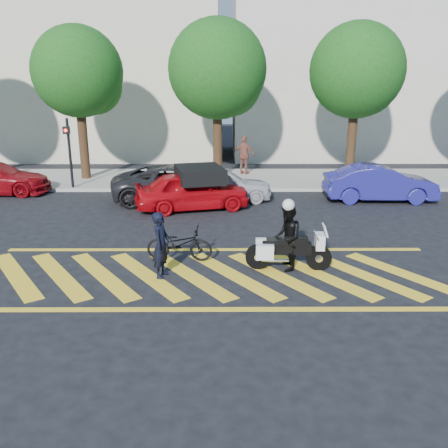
{
  "coord_description": "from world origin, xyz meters",
  "views": [
    {
      "loc": [
        0.22,
        -11.12,
        4.69
      ],
      "look_at": [
        0.27,
        1.01,
        1.05
      ],
      "focal_mm": 38.0,
      "sensor_mm": 36.0,
      "label": 1
    }
  ],
  "objects_px": {
    "bicycle": "(179,244)",
    "police_motorcycle": "(287,250)",
    "officer_bike": "(161,245)",
    "parked_right": "(380,183)",
    "officer_moto": "(287,238)",
    "red_convertible": "(192,191)",
    "parked_mid_right": "(222,185)",
    "parked_mid_left": "(178,184)"
  },
  "relations": [
    {
      "from": "police_motorcycle",
      "to": "parked_mid_left",
      "type": "distance_m",
      "value": 8.19
    },
    {
      "from": "parked_right",
      "to": "bicycle",
      "type": "bearing_deg",
      "value": 132.86
    },
    {
      "from": "parked_right",
      "to": "red_convertible",
      "type": "bearing_deg",
      "value": 101.1
    },
    {
      "from": "red_convertible",
      "to": "parked_mid_left",
      "type": "relative_size",
      "value": 0.82
    },
    {
      "from": "officer_moto",
      "to": "red_convertible",
      "type": "xyz_separation_m",
      "value": [
        -2.81,
        6.09,
        -0.13
      ]
    },
    {
      "from": "officer_bike",
      "to": "police_motorcycle",
      "type": "bearing_deg",
      "value": -69.27
    },
    {
      "from": "parked_mid_right",
      "to": "bicycle",
      "type": "bearing_deg",
      "value": 164.33
    },
    {
      "from": "officer_moto",
      "to": "parked_right",
      "type": "bearing_deg",
      "value": 150.22
    },
    {
      "from": "bicycle",
      "to": "police_motorcycle",
      "type": "bearing_deg",
      "value": -97.87
    },
    {
      "from": "parked_mid_left",
      "to": "parked_mid_right",
      "type": "bearing_deg",
      "value": -96.04
    },
    {
      "from": "red_convertible",
      "to": "parked_mid_left",
      "type": "distance_m",
      "value": 1.47
    },
    {
      "from": "police_motorcycle",
      "to": "officer_moto",
      "type": "distance_m",
      "value": 0.34
    },
    {
      "from": "officer_moto",
      "to": "parked_mid_left",
      "type": "distance_m",
      "value": 8.18
    },
    {
      "from": "bicycle",
      "to": "red_convertible",
      "type": "height_order",
      "value": "red_convertible"
    },
    {
      "from": "parked_mid_left",
      "to": "parked_right",
      "type": "xyz_separation_m",
      "value": [
        8.25,
        0.0,
        0.0
      ]
    },
    {
      "from": "police_motorcycle",
      "to": "parked_mid_left",
      "type": "relative_size",
      "value": 0.42
    },
    {
      "from": "officer_moto",
      "to": "parked_mid_left",
      "type": "xyz_separation_m",
      "value": [
        -3.48,
        7.41,
        -0.14
      ]
    },
    {
      "from": "officer_bike",
      "to": "bicycle",
      "type": "relative_size",
      "value": 0.93
    },
    {
      "from": "bicycle",
      "to": "officer_moto",
      "type": "bearing_deg",
      "value": -97.97
    },
    {
      "from": "officer_bike",
      "to": "parked_mid_left",
      "type": "distance_m",
      "value": 7.88
    },
    {
      "from": "parked_mid_right",
      "to": "officer_bike",
      "type": "bearing_deg",
      "value": 163.26
    },
    {
      "from": "bicycle",
      "to": "officer_bike",
      "type": "bearing_deg",
      "value": 168.3
    },
    {
      "from": "police_motorcycle",
      "to": "parked_right",
      "type": "bearing_deg",
      "value": 60.3
    },
    {
      "from": "parked_mid_right",
      "to": "officer_moto",
      "type": "bearing_deg",
      "value": -173.2
    },
    {
      "from": "bicycle",
      "to": "red_convertible",
      "type": "xyz_separation_m",
      "value": [
        0.02,
        5.43,
        0.26
      ]
    },
    {
      "from": "officer_bike",
      "to": "parked_right",
      "type": "height_order",
      "value": "officer_bike"
    },
    {
      "from": "officer_bike",
      "to": "parked_right",
      "type": "xyz_separation_m",
      "value": [
        7.94,
        7.88,
        -0.1
      ]
    },
    {
      "from": "bicycle",
      "to": "red_convertible",
      "type": "distance_m",
      "value": 5.44
    },
    {
      "from": "parked_mid_right",
      "to": "parked_right",
      "type": "height_order",
      "value": "parked_right"
    },
    {
      "from": "parked_right",
      "to": "officer_moto",
      "type": "bearing_deg",
      "value": 148.51
    },
    {
      "from": "officer_moto",
      "to": "red_convertible",
      "type": "relative_size",
      "value": 0.4
    },
    {
      "from": "officer_moto",
      "to": "bicycle",
      "type": "bearing_deg",
      "value": -100.19
    },
    {
      "from": "officer_bike",
      "to": "parked_mid_right",
      "type": "distance_m",
      "value": 8.02
    },
    {
      "from": "red_convertible",
      "to": "bicycle",
      "type": "bearing_deg",
      "value": 165.82
    },
    {
      "from": "bicycle",
      "to": "red_convertible",
      "type": "bearing_deg",
      "value": 4.98
    },
    {
      "from": "officer_bike",
      "to": "bicycle",
      "type": "bearing_deg",
      "value": -4.62
    },
    {
      "from": "bicycle",
      "to": "police_motorcycle",
      "type": "distance_m",
      "value": 2.92
    },
    {
      "from": "officer_moto",
      "to": "red_convertible",
      "type": "bearing_deg",
      "value": -152.26
    },
    {
      "from": "officer_bike",
      "to": "parked_mid_left",
      "type": "relative_size",
      "value": 0.32
    },
    {
      "from": "bicycle",
      "to": "parked_mid_right",
      "type": "xyz_separation_m",
      "value": [
        1.15,
        6.74,
        0.22
      ]
    },
    {
      "from": "officer_bike",
      "to": "police_motorcycle",
      "type": "xyz_separation_m",
      "value": [
        3.19,
        0.47,
        -0.3
      ]
    },
    {
      "from": "officer_bike",
      "to": "red_convertible",
      "type": "bearing_deg",
      "value": 9.1
    }
  ]
}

